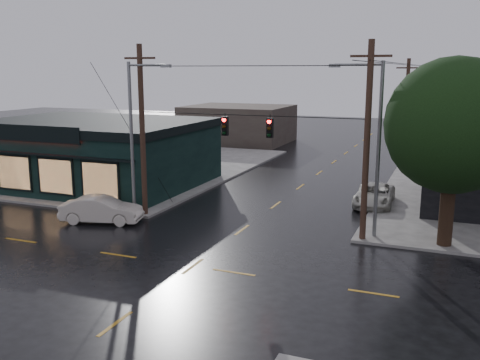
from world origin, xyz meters
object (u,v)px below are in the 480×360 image
at_px(utility_pole_ne, 362,241).
at_px(suv_silver, 374,195).
at_px(sedan_cream, 101,210).
at_px(utility_pole_nw, 145,216).
at_px(corner_tree, 454,126).

xyz_separation_m(utility_pole_ne, suv_silver, (-0.50, 7.72, 0.71)).
bearing_deg(utility_pole_ne, sedan_cream, -171.58).
bearing_deg(suv_silver, utility_pole_nw, -150.42).
relative_size(corner_tree, utility_pole_nw, 0.91).
relative_size(corner_tree, sedan_cream, 1.97).
bearing_deg(corner_tree, sedan_cream, -171.84).
bearing_deg(utility_pole_nw, corner_tree, 1.69).
height_order(utility_pole_nw, sedan_cream, utility_pole_nw).
bearing_deg(utility_pole_nw, suv_silver, 31.71).
xyz_separation_m(utility_pole_nw, utility_pole_ne, (13.00, 0.00, 0.00)).
height_order(utility_pole_ne, sedan_cream, utility_pole_ne).
relative_size(utility_pole_nw, suv_silver, 2.00).
bearing_deg(sedan_cream, corner_tree, -97.23).
distance_m(corner_tree, suv_silver, 10.04).
distance_m(utility_pole_nw, sedan_cream, 2.79).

